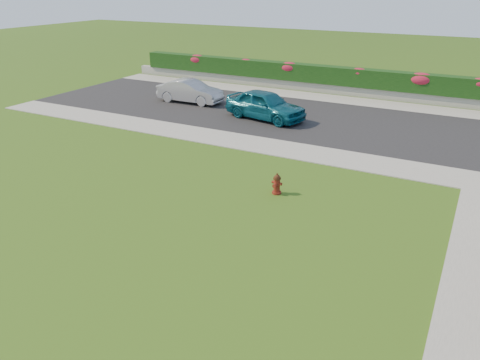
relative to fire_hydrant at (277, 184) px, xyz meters
The scene contains 14 objects.
ground 4.69m from the fire_hydrant, 95.02° to the right, with size 120.00×120.00×0.00m, color black.
street_far 10.80m from the fire_hydrant, 120.06° to the left, with size 26.00×8.00×0.04m, color black.
sidewalk_far 7.75m from the fire_hydrant, 145.86° to the left, with size 24.00×2.00×0.04m, color gray.
sidewalk_beyond 14.42m from the fire_hydrant, 95.61° to the left, with size 34.00×2.00×0.04m, color gray.
retaining_wall 15.91m from the fire_hydrant, 95.08° to the left, with size 34.00×0.40×0.60m, color gray.
hedge 16.03m from the fire_hydrant, 95.05° to the left, with size 32.00×0.90×1.10m, color black.
fire_hydrant is the anchor object (origin of this frame).
sedan_teal 9.28m from the fire_hydrant, 117.48° to the left, with size 1.77×4.39×1.50m, color #0C4D60.
sedan_silver 13.58m from the fire_hydrant, 135.93° to the left, with size 1.39×3.99×1.31m, color #999BA1.
flower_clump_a 20.73m from the fire_hydrant, 130.05° to the left, with size 1.33×0.86×0.67m, color #B81F37.
flower_clump_b 18.43m from the fire_hydrant, 120.53° to the left, with size 1.03×0.66×0.51m, color #B81F37.
flower_clump_c 17.01m from the fire_hydrant, 111.04° to the left, with size 1.35×0.87×0.67m, color #B81F37.
flower_clump_d 15.95m from the fire_hydrant, 95.18° to the left, with size 1.12×0.72×0.56m, color #B81F37.
flower_clump_e 16.04m from the fire_hydrant, 81.92° to the left, with size 1.51×0.97×0.75m, color #B81F37.
Camera 1 is at (6.12, -8.84, 6.76)m, focal length 35.00 mm.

